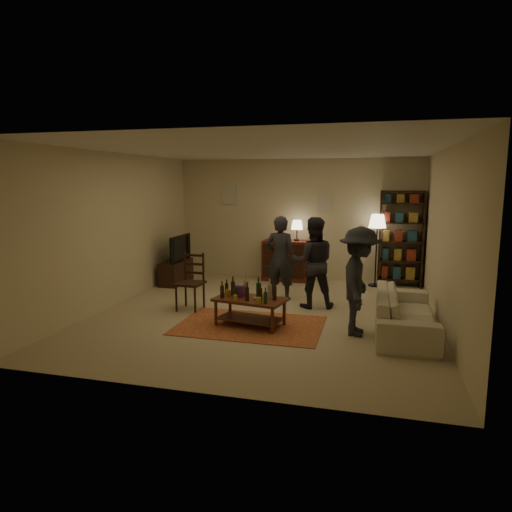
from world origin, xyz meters
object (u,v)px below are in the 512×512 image
(bookshelf, at_px, (401,238))
(tv_stand, at_px, (176,266))
(floor_lamp, at_px, (377,226))
(dining_chair, at_px, (191,279))
(sofa, at_px, (405,312))
(person_left, at_px, (280,258))
(person_by_sofa, at_px, (359,281))
(dresser, at_px, (286,259))
(coffee_table, at_px, (249,301))
(person_right, at_px, (313,263))

(bookshelf, bearing_deg, tv_stand, -168.20)
(floor_lamp, bearing_deg, dining_chair, -139.26)
(tv_stand, distance_m, sofa, 5.14)
(person_left, relative_size, person_by_sofa, 1.00)
(bookshelf, height_order, person_left, bookshelf)
(dresser, bearing_deg, person_by_sofa, -62.90)
(coffee_table, distance_m, bookshelf, 4.22)
(coffee_table, relative_size, sofa, 0.55)
(dining_chair, height_order, person_right, person_right)
(person_right, bearing_deg, sofa, 131.57)
(person_left, bearing_deg, person_right, 153.38)
(sofa, bearing_deg, dresser, 37.54)
(sofa, xyz_separation_m, person_left, (-2.17, 1.44, 0.48))
(person_right, bearing_deg, person_by_sofa, 109.09)
(floor_lamp, height_order, person_right, person_right)
(person_left, bearing_deg, tv_stand, -13.16)
(dining_chair, bearing_deg, bookshelf, 41.62)
(dining_chair, distance_m, bookshelf, 4.56)
(coffee_table, distance_m, tv_stand, 3.42)
(coffee_table, height_order, bookshelf, bookshelf)
(person_left, bearing_deg, dining_chair, 42.04)
(coffee_table, xyz_separation_m, dresser, (-0.10, 3.39, 0.08))
(sofa, xyz_separation_m, person_right, (-1.51, 1.04, 0.49))
(floor_lamp, xyz_separation_m, person_by_sofa, (-0.22, -3.29, -0.50))
(tv_stand, relative_size, floor_lamp, 0.69)
(dining_chair, xyz_separation_m, person_right, (2.01, 0.66, 0.27))
(bookshelf, xyz_separation_m, person_by_sofa, (-0.71, -3.44, -0.25))
(coffee_table, xyz_separation_m, bookshelf, (2.33, 3.46, 0.64))
(floor_lamp, bearing_deg, person_by_sofa, -93.89)
(person_left, height_order, person_by_sofa, person_left)
(tv_stand, relative_size, sofa, 0.51)
(floor_lamp, bearing_deg, dresser, 177.56)
(dining_chair, bearing_deg, coffee_table, -24.74)
(person_left, relative_size, person_right, 0.99)
(tv_stand, relative_size, dresser, 0.78)
(coffee_table, height_order, dresser, dresser)
(dresser, xyz_separation_m, sofa, (2.39, -3.11, -0.17))
(coffee_table, distance_m, person_right, 1.59)
(coffee_table, relative_size, person_by_sofa, 0.73)
(dresser, height_order, floor_lamp, floor_lamp)
(coffee_table, distance_m, dresser, 3.39)
(coffee_table, bearing_deg, person_left, 85.97)
(person_right, bearing_deg, person_left, -44.33)
(person_by_sofa, bearing_deg, dresser, 28.96)
(dining_chair, relative_size, bookshelf, 0.50)
(floor_lamp, relative_size, sofa, 0.73)
(tv_stand, relative_size, person_by_sofa, 0.67)
(person_right, bearing_deg, tv_stand, -33.94)
(tv_stand, bearing_deg, coffee_table, -46.41)
(coffee_table, distance_m, person_left, 1.76)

